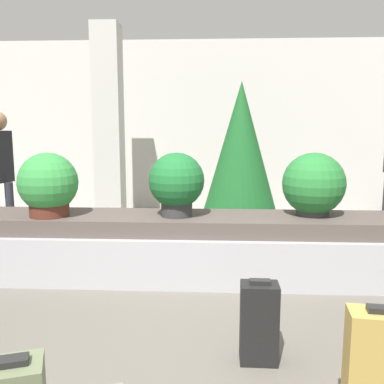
{
  "coord_description": "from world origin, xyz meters",
  "views": [
    {
      "loc": [
        0.24,
        -2.76,
        1.63
      ],
      "look_at": [
        0.0,
        1.68,
        0.93
      ],
      "focal_mm": 40.0,
      "sensor_mm": 36.0,
      "label": 1
    }
  ],
  "objects": [
    {
      "name": "decorated_tree",
      "position": [
        0.6,
        3.37,
        1.21
      ],
      "size": [
        1.18,
        1.18,
        2.23
      ],
      "color": "#4C331E",
      "rests_on": "ground_plane"
    },
    {
      "name": "suitcase_4",
      "position": [
        0.55,
        0.02,
        0.28
      ],
      "size": [
        0.26,
        0.19,
        0.59
      ],
      "rotation": [
        0.0,
        0.0,
        -0.01
      ],
      "color": "black",
      "rests_on": "ground_plane"
    },
    {
      "name": "pillar",
      "position": [
        -1.48,
        4.12,
        1.6
      ],
      "size": [
        0.42,
        0.42,
        3.2
      ],
      "color": "beige",
      "rests_on": "ground_plane"
    },
    {
      "name": "back_wall",
      "position": [
        0.0,
        5.51,
        1.6
      ],
      "size": [
        18.0,
        0.06,
        3.2
      ],
      "color": "beige",
      "rests_on": "ground_plane"
    },
    {
      "name": "potted_plant_2",
      "position": [
        -1.5,
        1.56,
        1.0
      ],
      "size": [
        0.62,
        0.62,
        0.67
      ],
      "color": "#4C2319",
      "rests_on": "carousel"
    },
    {
      "name": "suitcase_3",
      "position": [
        1.1,
        -0.72,
        0.36
      ],
      "size": [
        0.4,
        0.23,
        0.74
      ],
      "rotation": [
        0.0,
        0.0,
        -0.12
      ],
      "color": "#A3843D",
      "rests_on": "ground_plane"
    },
    {
      "name": "ground_plane",
      "position": [
        0.0,
        0.0,
        0.0
      ],
      "size": [
        18.0,
        18.0,
        0.0
      ],
      "primitive_type": "plane",
      "color": "#59544C"
    },
    {
      "name": "potted_plant_1",
      "position": [
        -0.16,
        1.63,
        1.03
      ],
      "size": [
        0.58,
        0.58,
        0.67
      ],
      "color": "#2D2D2D",
      "rests_on": "carousel"
    },
    {
      "name": "potted_plant_0",
      "position": [
        1.28,
        1.75,
        1.0
      ],
      "size": [
        0.66,
        0.66,
        0.67
      ],
      "color": "#2D2D2D",
      "rests_on": "carousel"
    },
    {
      "name": "traveler_0",
      "position": [
        -2.62,
        2.77,
        1.1
      ],
      "size": [
        0.31,
        0.36,
        1.8
      ],
      "rotation": [
        0.0,
        0.0,
        -1.85
      ],
      "color": "#282833",
      "rests_on": "ground_plane"
    },
    {
      "name": "carousel",
      "position": [
        0.0,
        1.68,
        0.32
      ],
      "size": [
        7.89,
        0.89,
        0.68
      ],
      "color": "#9E9EA3",
      "rests_on": "ground_plane"
    }
  ]
}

